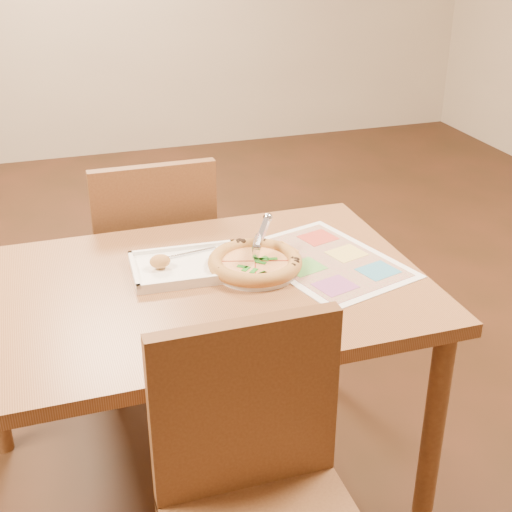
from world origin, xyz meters
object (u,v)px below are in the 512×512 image
object	(u,v)px
chair_near	(259,477)
plate	(256,270)
appetizer_tray	(186,267)
chair_far	(153,246)
pizza_cutter	(261,237)
pizza	(255,262)
dining_table	(192,312)
menu	(326,261)

from	to	relation	value
chair_near	plate	size ratio (longest dim) A/B	1.97
appetizer_tray	plate	bearing A→B (deg)	-19.79
chair_far	pizza_cutter	world-z (taller)	chair_far
plate	pizza	xyz separation A→B (m)	(-0.00, 0.01, 0.02)
appetizer_tray	pizza_cutter	bearing A→B (deg)	-6.59
pizza_cutter	chair_near	bearing A→B (deg)	-164.62
chair_near	appetizer_tray	xyz separation A→B (m)	(0.01, 0.69, 0.17)
dining_table	menu	distance (m)	0.42
pizza_cutter	plate	bearing A→B (deg)	-178.88
dining_table	chair_far	size ratio (longest dim) A/B	2.77
pizza	appetizer_tray	world-z (taller)	appetizer_tray
dining_table	chair_far	xyz separation A→B (m)	(-0.00, 0.60, -0.07)
plate	pizza_cutter	world-z (taller)	pizza_cutter
chair_far	chair_near	bearing A→B (deg)	90.00
dining_table	appetizer_tray	distance (m)	0.13
plate	menu	size ratio (longest dim) A/B	0.50
plate	menu	bearing A→B (deg)	-0.48
dining_table	appetizer_tray	xyz separation A→B (m)	(0.01, 0.09, 0.10)
chair_near	pizza_cutter	world-z (taller)	chair_near
appetizer_tray	pizza	bearing A→B (deg)	-17.63
chair_near	plate	world-z (taller)	chair_near
dining_table	plate	xyz separation A→B (m)	(0.20, 0.02, 0.09)
dining_table	chair_near	bearing A→B (deg)	-90.00
chair_near	pizza	world-z (taller)	chair_near
plate	dining_table	bearing A→B (deg)	-173.92
chair_far	menu	xyz separation A→B (m)	(0.41, -0.58, 0.16)
menu	dining_table	bearing A→B (deg)	-177.34
dining_table	appetizer_tray	world-z (taller)	appetizer_tray
chair_far	menu	bearing A→B (deg)	125.37
chair_far	pizza	distance (m)	0.63
chair_far	menu	size ratio (longest dim) A/B	0.98
pizza	chair_far	bearing A→B (deg)	108.99
chair_near	pizza	distance (m)	0.68
pizza_cutter	appetizer_tray	bearing A→B (deg)	117.48
chair_near	appetizer_tray	distance (m)	0.71
dining_table	chair_near	world-z (taller)	chair_near
pizza	menu	size ratio (longest dim) A/B	0.57
dining_table	pizza_cutter	bearing A→B (deg)	15.81
menu	appetizer_tray	bearing A→B (deg)	170.25
plate	menu	distance (m)	0.22
dining_table	pizza	distance (m)	0.23
pizza	appetizer_tray	size ratio (longest dim) A/B	0.82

